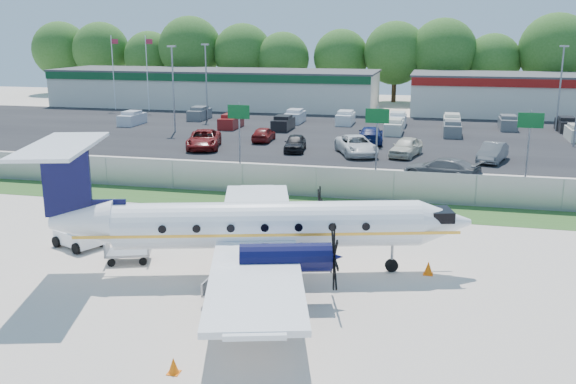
% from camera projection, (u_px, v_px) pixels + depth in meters
% --- Properties ---
extents(ground, '(170.00, 170.00, 0.00)m').
position_uv_depth(ground, '(257.00, 274.00, 28.65)').
color(ground, beige).
rests_on(ground, ground).
extents(grass_verge, '(170.00, 4.00, 0.02)m').
position_uv_depth(grass_verge, '(310.00, 205.00, 39.98)').
color(grass_verge, '#2D561E').
rests_on(grass_verge, ground).
extents(access_road, '(170.00, 8.00, 0.02)m').
position_uv_depth(access_road, '(329.00, 180.00, 46.59)').
color(access_road, black).
rests_on(access_road, ground).
extents(parking_lot, '(170.00, 32.00, 0.02)m').
position_uv_depth(parking_lot, '(363.00, 136.00, 66.42)').
color(parking_lot, black).
rests_on(parking_lot, ground).
extents(perimeter_fence, '(120.00, 0.06, 1.99)m').
position_uv_depth(perimeter_fence, '(316.00, 182.00, 41.63)').
color(perimeter_fence, gray).
rests_on(perimeter_fence, ground).
extents(building_west, '(46.40, 12.40, 5.24)m').
position_uv_depth(building_west, '(214.00, 88.00, 91.86)').
color(building_west, silver).
rests_on(building_west, ground).
extents(sign_left, '(1.80, 0.26, 5.00)m').
position_uv_depth(sign_left, '(239.00, 120.00, 51.18)').
color(sign_left, gray).
rests_on(sign_left, ground).
extents(sign_mid, '(1.80, 0.26, 5.00)m').
position_uv_depth(sign_mid, '(377.00, 125.00, 48.74)').
color(sign_mid, gray).
rests_on(sign_mid, ground).
extents(sign_right, '(1.80, 0.26, 5.00)m').
position_uv_depth(sign_right, '(530.00, 130.00, 46.30)').
color(sign_right, gray).
rests_on(sign_right, ground).
extents(flagpole_west, '(1.06, 0.12, 10.00)m').
position_uv_depth(flagpole_west, '(114.00, 68.00, 87.18)').
color(flagpole_west, white).
rests_on(flagpole_west, ground).
extents(flagpole_east, '(1.06, 0.12, 10.00)m').
position_uv_depth(flagpole_east, '(147.00, 69.00, 86.07)').
color(flagpole_east, white).
rests_on(flagpole_east, ground).
extents(light_pole_nw, '(0.90, 0.35, 9.09)m').
position_uv_depth(light_pole_nw, '(173.00, 83.00, 67.69)').
color(light_pole_nw, gray).
rests_on(light_pole_nw, ground).
extents(light_pole_sw, '(0.90, 0.35, 9.09)m').
position_uv_depth(light_pole_sw, '(206.00, 77.00, 77.13)').
color(light_pole_sw, gray).
rests_on(light_pole_sw, ground).
extents(light_pole_se, '(0.90, 0.35, 9.09)m').
position_uv_depth(light_pole_se, '(561.00, 82.00, 68.26)').
color(light_pole_se, gray).
rests_on(light_pole_se, ground).
extents(tree_line, '(112.00, 6.00, 14.00)m').
position_uv_depth(tree_line, '(389.00, 102.00, 98.52)').
color(tree_line, '#2A5A1A').
rests_on(tree_line, ground).
extents(aircraft, '(19.41, 18.96, 5.93)m').
position_uv_depth(aircraft, '(259.00, 225.00, 28.08)').
color(aircraft, white).
rests_on(aircraft, ground).
extents(pushback_tug, '(2.73, 2.45, 1.26)m').
position_uv_depth(pushback_tug, '(80.00, 236.00, 32.01)').
color(pushback_tug, white).
rests_on(pushback_tug, ground).
extents(baggage_cart_near, '(2.34, 1.85, 1.07)m').
position_uv_depth(baggage_cart_near, '(128.00, 252.00, 30.01)').
color(baggage_cart_near, gray).
rests_on(baggage_cart_near, ground).
extents(baggage_cart_far, '(1.77, 1.11, 0.91)m').
position_uv_depth(baggage_cart_far, '(226.00, 293.00, 25.43)').
color(baggage_cart_far, gray).
rests_on(baggage_cart_far, ground).
extents(cone_nose, '(0.43, 0.43, 0.61)m').
position_uv_depth(cone_nose, '(428.00, 268.00, 28.50)').
color(cone_nose, '#FF6808').
rests_on(cone_nose, ground).
extents(cone_port_wing, '(0.38, 0.38, 0.54)m').
position_uv_depth(cone_port_wing, '(173.00, 366.00, 20.25)').
color(cone_port_wing, '#FF6808').
rests_on(cone_port_wing, ground).
extents(cone_starboard_wing, '(0.35, 0.35, 0.49)m').
position_uv_depth(cone_starboard_wing, '(367.00, 237.00, 32.96)').
color(cone_starboard_wing, '#FF6808').
rests_on(cone_starboard_wing, ground).
extents(road_car_west, '(4.47, 2.27, 1.46)m').
position_uv_depth(road_car_west, '(83.00, 174.00, 48.79)').
color(road_car_west, '#595B5E').
rests_on(road_car_west, ground).
extents(road_car_mid, '(6.13, 4.25, 1.65)m').
position_uv_depth(road_car_mid, '(441.00, 180.00, 46.62)').
color(road_car_mid, '#595B5E').
rests_on(road_car_mid, ground).
extents(parked_car_a, '(4.26, 6.63, 1.70)m').
position_uv_depth(parked_car_a, '(204.00, 148.00, 59.27)').
color(parked_car_a, maroon).
rests_on(parked_car_a, ground).
extents(parked_car_b, '(2.29, 4.61, 1.51)m').
position_uv_depth(parked_car_b, '(295.00, 151.00, 57.87)').
color(parked_car_b, black).
rests_on(parked_car_b, ground).
extents(parked_car_c, '(4.84, 6.66, 1.68)m').
position_uv_depth(parked_car_c, '(356.00, 155.00, 56.24)').
color(parked_car_c, silver).
rests_on(parked_car_c, ground).
extents(parked_car_d, '(3.07, 5.17, 1.65)m').
position_uv_depth(parked_car_d, '(406.00, 156.00, 55.52)').
color(parked_car_d, beige).
rests_on(parked_car_d, ground).
extents(parked_car_e, '(2.95, 5.07, 1.58)m').
position_uv_depth(parked_car_e, '(492.00, 162.00, 53.20)').
color(parked_car_e, '#595B5E').
rests_on(parked_car_e, ground).
extents(parked_car_f, '(1.86, 4.34, 1.46)m').
position_uv_depth(parked_car_f, '(264.00, 141.00, 63.01)').
color(parked_car_f, maroon).
rests_on(parked_car_f, ground).
extents(parked_car_g, '(2.80, 5.86, 1.65)m').
position_uv_depth(parked_car_g, '(370.00, 143.00, 61.96)').
color(parked_car_g, navy).
rests_on(parked_car_g, ground).
extents(far_parking_rows, '(56.00, 10.00, 1.60)m').
position_uv_depth(far_parking_rows, '(368.00, 129.00, 71.14)').
color(far_parking_rows, gray).
rests_on(far_parking_rows, ground).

